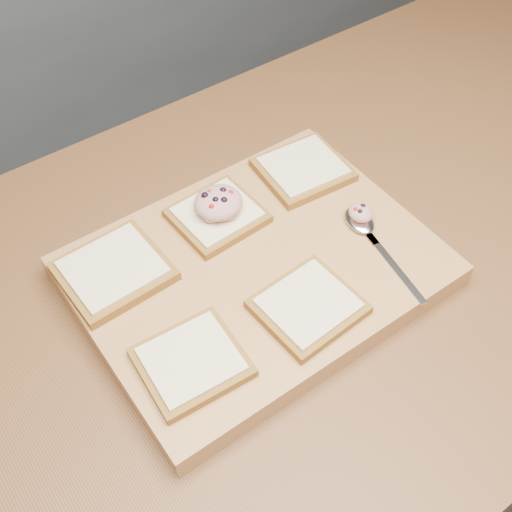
# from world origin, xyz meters

# --- Properties ---
(ground) EXTENTS (4.00, 4.00, 0.00)m
(ground) POSITION_xyz_m (0.00, 0.00, 0.00)
(ground) COLOR #515459
(ground) RESTS_ON ground
(island_counter) EXTENTS (2.00, 0.80, 0.90)m
(island_counter) POSITION_xyz_m (0.00, 0.00, 0.45)
(island_counter) COLOR slate
(island_counter) RESTS_ON ground
(back_counter) EXTENTS (3.60, 0.62, 0.94)m
(back_counter) POSITION_xyz_m (0.00, 1.43, 0.47)
(back_counter) COLOR slate
(back_counter) RESTS_ON ground
(cutting_board) EXTENTS (0.45, 0.35, 0.04)m
(cutting_board) POSITION_xyz_m (-0.11, 0.00, 0.92)
(cutting_board) COLOR tan
(cutting_board) RESTS_ON island_counter
(bread_far_left) EXTENTS (0.13, 0.12, 0.02)m
(bread_far_left) POSITION_xyz_m (-0.27, 0.09, 0.95)
(bread_far_left) COLOR olive
(bread_far_left) RESTS_ON cutting_board
(bread_far_center) EXTENTS (0.12, 0.11, 0.02)m
(bread_far_center) POSITION_xyz_m (-0.11, 0.10, 0.94)
(bread_far_center) COLOR olive
(bread_far_center) RESTS_ON cutting_board
(bread_far_right) EXTENTS (0.13, 0.12, 0.02)m
(bread_far_right) POSITION_xyz_m (0.05, 0.10, 0.94)
(bread_far_right) COLOR olive
(bread_far_right) RESTS_ON cutting_board
(bread_near_left) EXTENTS (0.12, 0.11, 0.02)m
(bread_near_left) POSITION_xyz_m (-0.26, -0.08, 0.94)
(bread_near_left) COLOR olive
(bread_near_left) RESTS_ON cutting_board
(bread_near_center) EXTENTS (0.12, 0.12, 0.02)m
(bread_near_center) POSITION_xyz_m (-0.10, -0.10, 0.94)
(bread_near_center) COLOR olive
(bread_near_center) RESTS_ON cutting_board
(tuna_salad_dollop) EXTENTS (0.07, 0.06, 0.03)m
(tuna_salad_dollop) POSITION_xyz_m (-0.10, 0.10, 0.97)
(tuna_salad_dollop) COLOR tan
(tuna_salad_dollop) RESTS_ON bread_far_center
(spoon) EXTENTS (0.05, 0.18, 0.01)m
(spoon) POSITION_xyz_m (0.05, -0.04, 0.94)
(spoon) COLOR silver
(spoon) RESTS_ON cutting_board
(spoon_salad) EXTENTS (0.03, 0.04, 0.02)m
(spoon_salad) POSITION_xyz_m (0.05, -0.02, 0.96)
(spoon_salad) COLOR tan
(spoon_salad) RESTS_ON spoon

